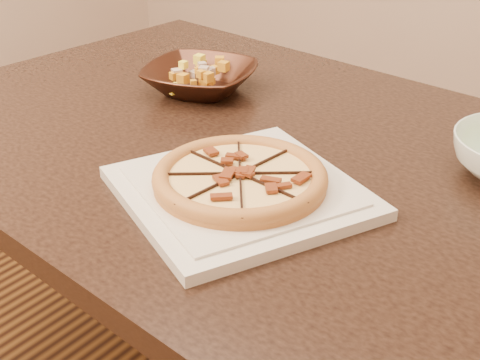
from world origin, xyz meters
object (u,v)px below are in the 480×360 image
(bronze_bowl, at_px, (200,79))
(dining_table, at_px, (264,193))
(plate, at_px, (240,192))
(pizza, at_px, (240,178))

(bronze_bowl, bearing_deg, dining_table, -25.91)
(plate, distance_m, pizza, 0.02)
(pizza, bearing_deg, plate, -13.85)
(dining_table, xyz_separation_m, plate, (0.08, -0.18, 0.11))
(dining_table, xyz_separation_m, pizza, (0.08, -0.18, 0.13))
(dining_table, relative_size, pizza, 5.79)
(dining_table, xyz_separation_m, bronze_bowl, (-0.25, 0.12, 0.13))
(dining_table, distance_m, plate, 0.22)
(plate, bearing_deg, dining_table, 114.71)
(dining_table, distance_m, pizza, 0.24)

